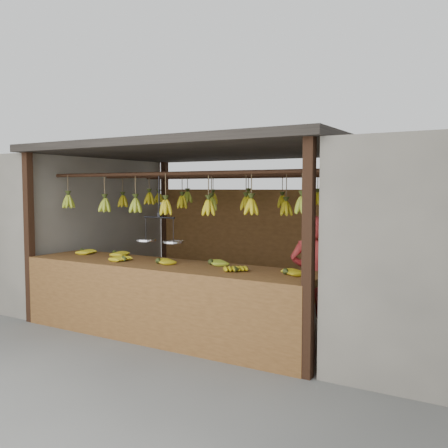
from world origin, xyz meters
The scene contains 8 objects.
ground centered at (0.00, 0.00, 0.00)m, with size 80.00×80.00×0.00m, color #5B5B57.
stall centered at (0.00, 0.33, 1.97)m, with size 4.30×3.30×2.40m.
neighbor_left centered at (-3.60, 0.00, 1.15)m, with size 3.00×3.00×2.30m, color slate.
counter centered at (0.01, -1.24, 0.72)m, with size 3.91×0.89×0.96m.
hanging_bananas centered at (0.00, -0.01, 1.62)m, with size 3.63×2.23×0.39m.
balance_scale centered at (-0.17, -1.00, 1.21)m, with size 0.69×0.26×0.85m.
vendor centered at (1.60, -0.30, 0.75)m, with size 0.55×0.36×1.50m, color #BF3333.
bag_bundles centered at (1.94, 1.35, 1.00)m, with size 0.08×0.26×1.26m.
Camera 1 is at (3.71, -5.92, 1.82)m, focal length 40.00 mm.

